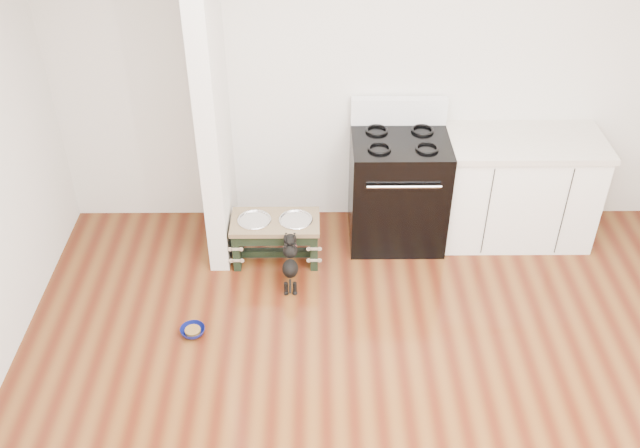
{
  "coord_description": "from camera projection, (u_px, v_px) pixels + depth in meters",
  "views": [
    {
      "loc": [
        -0.41,
        -2.65,
        3.64
      ],
      "look_at": [
        -0.38,
        1.56,
        0.56
      ],
      "focal_mm": 40.0,
      "sensor_mm": 36.0,
      "label": 1
    }
  ],
  "objects": [
    {
      "name": "partition_wall",
      "position": [
        211.0,
        93.0,
        5.19
      ],
      "size": [
        0.15,
        0.8,
        2.7
      ],
      "primitive_type": "cube",
      "color": "silver",
      "rests_on": "ground"
    },
    {
      "name": "oven_range",
      "position": [
        398.0,
        188.0,
        5.76
      ],
      "size": [
        0.76,
        0.69,
        1.14
      ],
      "color": "black",
      "rests_on": "ground"
    },
    {
      "name": "dog_feeder",
      "position": [
        276.0,
        232.0,
        5.62
      ],
      "size": [
        0.69,
        0.37,
        0.4
      ],
      "color": "black",
      "rests_on": "ground"
    },
    {
      "name": "floor_bowl",
      "position": [
        193.0,
        331.0,
        5.07
      ],
      "size": [
        0.23,
        0.23,
        0.06
      ],
      "rotation": [
        0.0,
        0.0,
        -0.35
      ],
      "color": "#0C1155",
      "rests_on": "ground"
    },
    {
      "name": "cabinet_run",
      "position": [
        517.0,
        189.0,
        5.79
      ],
      "size": [
        1.24,
        0.64,
        0.91
      ],
      "color": "white",
      "rests_on": "ground"
    },
    {
      "name": "room_shell",
      "position": [
        404.0,
        238.0,
        3.34
      ],
      "size": [
        5.0,
        5.0,
        5.0
      ],
      "color": "silver",
      "rests_on": "ground"
    },
    {
      "name": "puppy",
      "position": [
        290.0,
        261.0,
        5.39
      ],
      "size": [
        0.12,
        0.36,
        0.42
      ],
      "color": "black",
      "rests_on": "ground"
    }
  ]
}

